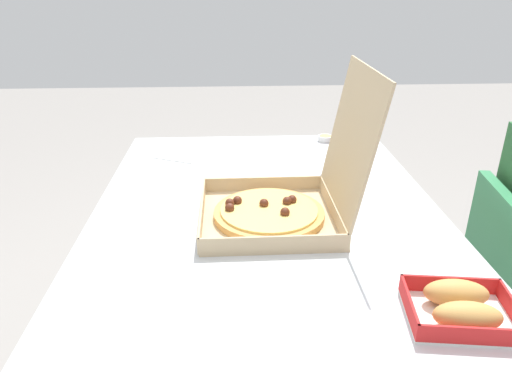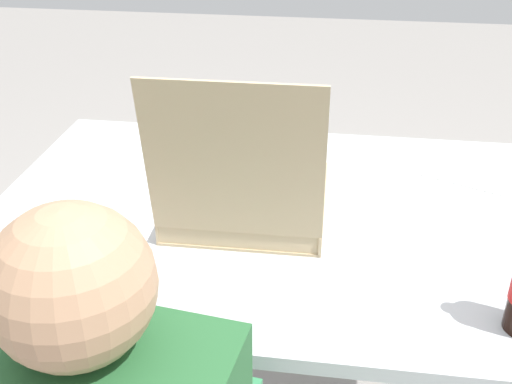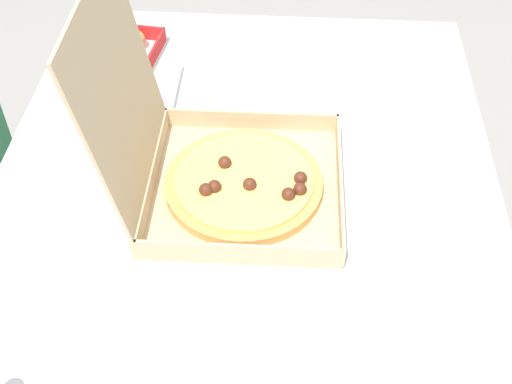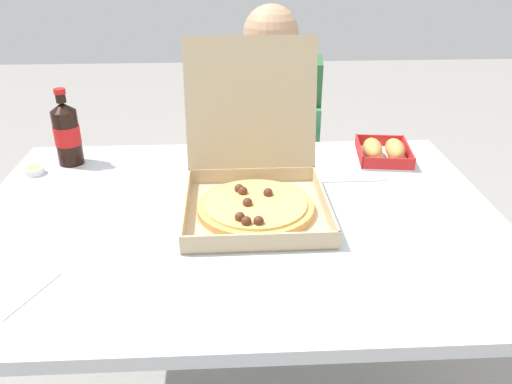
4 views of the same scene
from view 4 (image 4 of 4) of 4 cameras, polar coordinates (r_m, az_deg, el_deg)
name	(u,v)px [view 4 (image 4 of 4)]	position (r m, az deg, el deg)	size (l,w,h in m)	color
dining_table	(238,241)	(1.27, -2.07, -5.51)	(1.28, 0.92, 0.75)	silver
chair	(269,186)	(1.98, 1.46, 0.70)	(0.45, 0.45, 0.83)	#338451
diner_person	(271,131)	(1.96, 1.64, 6.89)	(0.38, 0.44, 1.15)	#333847
pizza_box_open	(255,187)	(1.24, -0.16, 0.56)	(0.34, 0.41, 0.38)	tan
bread_side_box	(384,150)	(1.58, 14.12, 4.55)	(0.17, 0.21, 0.06)	white
cola_bottle	(67,133)	(1.57, -20.44, 6.23)	(0.07, 0.07, 0.22)	black
dipping_sauce_cup	(34,170)	(1.56, -23.65, 2.25)	(0.06, 0.06, 0.02)	white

